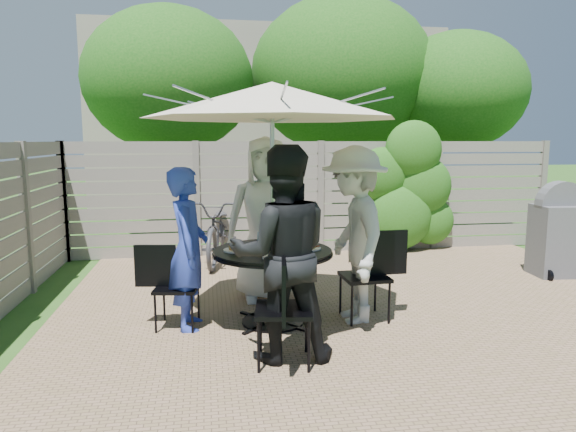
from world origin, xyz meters
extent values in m
plane|color=#2B541A|center=(0.00, 0.00, 0.00)|extent=(60.00, 60.00, 0.00)
cube|color=#906F54|center=(0.00, 0.50, 0.01)|extent=(7.00, 6.00, 0.02)
cube|color=gray|center=(0.00, 3.00, 0.93)|extent=(8.00, 0.10, 1.85)
ellipsoid|color=#296116|center=(1.40, 2.85, 0.90)|extent=(1.20, 0.70, 1.80)
cube|color=gray|center=(0.00, 12.00, 2.50)|extent=(10.00, 6.00, 5.00)
ellipsoid|color=#175012|center=(-2.50, 5.00, 2.97)|extent=(3.20, 3.20, 2.72)
ellipsoid|color=#175012|center=(1.00, 5.50, 3.18)|extent=(3.80, 3.80, 3.23)
ellipsoid|color=#175012|center=(3.20, 4.80, 2.83)|extent=(2.80, 2.80, 2.38)
cylinder|color=black|center=(-1.21, -0.21, 0.76)|extent=(1.22, 1.22, 0.03)
cylinder|color=black|center=(-1.21, -0.21, 0.38)|extent=(0.08, 0.08, 0.76)
cylinder|color=black|center=(-1.21, -0.21, 0.02)|extent=(0.63, 0.63, 0.04)
cylinder|color=silver|center=(-1.21, -0.21, 1.14)|extent=(0.04, 0.04, 2.29)
cone|color=beige|center=(-1.21, -0.21, 2.24)|extent=(2.57, 2.57, 0.35)
cube|color=black|center=(-1.17, 0.74, 0.47)|extent=(0.47, 0.47, 0.04)
cube|color=black|center=(-1.17, 0.97, 0.72)|extent=(0.04, 0.46, 0.47)
imported|color=silver|center=(-1.18, 0.62, 0.95)|extent=(0.95, 0.64, 1.90)
cube|color=black|center=(-2.15, -0.18, 0.42)|extent=(0.47, 0.47, 0.03)
cube|color=black|center=(-2.36, -0.15, 0.64)|extent=(0.41, 0.09, 0.42)
imported|color=#2A40B8|center=(-2.03, -0.18, 0.80)|extent=(0.40, 0.60, 1.61)
cube|color=black|center=(-1.24, -1.16, 0.47)|extent=(0.52, 0.52, 0.04)
cube|color=black|center=(-1.27, -1.39, 0.72)|extent=(0.10, 0.46, 0.47)
imported|color=black|center=(-1.23, -1.04, 0.91)|extent=(0.91, 0.72, 1.83)
cube|color=black|center=(-0.26, -0.25, 0.46)|extent=(0.47, 0.47, 0.04)
cube|color=black|center=(-0.03, -0.24, 0.71)|extent=(0.45, 0.05, 0.46)
imported|color=beige|center=(-0.38, -0.24, 0.90)|extent=(0.71, 1.19, 1.81)
cylinder|color=white|center=(-1.19, 0.15, 0.78)|extent=(0.26, 0.26, 0.01)
cylinder|color=#BD7637|center=(-1.19, 0.15, 0.81)|extent=(0.15, 0.15, 0.05)
cylinder|color=white|center=(-1.57, -0.20, 0.78)|extent=(0.26, 0.26, 0.01)
cylinder|color=#BD7637|center=(-1.57, -0.20, 0.81)|extent=(0.15, 0.15, 0.05)
cylinder|color=white|center=(-1.22, -0.57, 0.78)|extent=(0.26, 0.26, 0.01)
cylinder|color=#BD7637|center=(-1.22, -0.57, 0.81)|extent=(0.15, 0.15, 0.05)
cylinder|color=white|center=(-0.85, -0.23, 0.78)|extent=(0.26, 0.26, 0.01)
cylinder|color=#BD7637|center=(-0.85, -0.23, 0.81)|extent=(0.15, 0.15, 0.05)
cylinder|color=silver|center=(-1.30, 0.05, 0.85)|extent=(0.07, 0.07, 0.14)
cylinder|color=silver|center=(-1.11, -0.48, 0.85)|extent=(0.07, 0.07, 0.14)
cylinder|color=silver|center=(-0.94, -0.12, 0.85)|extent=(0.07, 0.07, 0.14)
cylinder|color=#59280C|center=(-1.26, -0.16, 0.86)|extent=(0.09, 0.09, 0.16)
cylinder|color=#C6B293|center=(-1.10, 0.00, 0.84)|extent=(0.08, 0.08, 0.12)
imported|color=#333338|center=(-1.66, 2.60, 0.49)|extent=(0.98, 1.97, 0.99)
cube|color=#55555A|center=(2.88, 1.02, 0.49)|extent=(0.68, 0.54, 0.99)
cylinder|color=#55555A|center=(2.88, 1.02, 0.99)|extent=(0.67, 0.25, 0.65)
camera|label=1|loc=(-1.84, -5.19, 1.86)|focal=32.00mm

